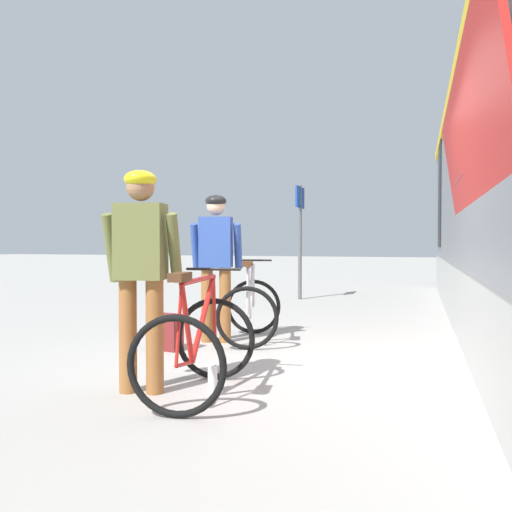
# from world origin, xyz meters

# --- Properties ---
(ground_plane) EXTENTS (80.00, 80.00, 0.00)m
(ground_plane) POSITION_xyz_m (0.00, 0.00, 0.00)
(ground_plane) COLOR #A09E99
(cyclist_near_in_olive) EXTENTS (0.65, 0.38, 1.76)m
(cyclist_near_in_olive) POSITION_xyz_m (-0.98, -1.27, 1.05)
(cyclist_near_in_olive) COLOR #935B2D
(cyclist_near_in_olive) RESTS_ON ground
(cyclist_far_in_blue) EXTENTS (0.65, 0.39, 1.76)m
(cyclist_far_in_blue) POSITION_xyz_m (-1.20, 0.87, 1.05)
(cyclist_far_in_blue) COLOR #935B2D
(cyclist_far_in_blue) RESTS_ON ground
(bicycle_near_red) EXTENTS (0.84, 1.15, 0.99)m
(bicycle_near_red) POSITION_xyz_m (-0.51, -1.24, 0.40)
(bicycle_near_red) COLOR black
(bicycle_near_red) RESTS_ON ground
(bicycle_far_silver) EXTENTS (0.94, 1.21, 0.99)m
(bicycle_far_silver) POSITION_xyz_m (-0.82, 1.03, 0.40)
(bicycle_far_silver) COLOR black
(bicycle_far_silver) RESTS_ON ground
(backpack_on_platform) EXTENTS (0.31, 0.23, 0.40)m
(backpack_on_platform) POSITION_xyz_m (-1.52, 0.26, 0.20)
(backpack_on_platform) COLOR maroon
(backpack_on_platform) RESTS_ON ground
(water_bottle_near_the_bikes) EXTENTS (0.08, 0.08, 0.21)m
(water_bottle_near_the_bikes) POSITION_xyz_m (-0.45, -1.08, 0.11)
(water_bottle_near_the_bikes) COLOR silver
(water_bottle_near_the_bikes) RESTS_ON ground
(water_bottle_by_the_backpack) EXTENTS (0.07, 0.07, 0.18)m
(water_bottle_by_the_backpack) POSITION_xyz_m (-1.63, 0.15, 0.09)
(water_bottle_by_the_backpack) COLOR red
(water_bottle_by_the_backpack) RESTS_ON ground
(platform_sign_post) EXTENTS (0.08, 0.70, 2.40)m
(platform_sign_post) POSITION_xyz_m (-1.27, 5.78, 1.62)
(platform_sign_post) COLOR #595B60
(platform_sign_post) RESTS_ON ground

